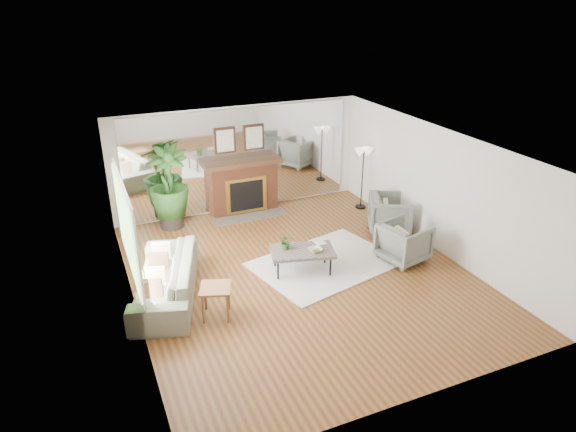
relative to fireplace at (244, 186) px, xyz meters
name	(u,v)px	position (x,y,z in m)	size (l,w,h in m)	color
ground	(301,275)	(0.00, -3.26, -0.66)	(7.00, 7.00, 0.00)	brown
wall_left	(129,244)	(-2.99, -3.26, 0.59)	(0.02, 7.00, 2.50)	silver
wall_right	(438,190)	(2.99, -3.26, 0.59)	(0.02, 7.00, 2.50)	silver
wall_back	(240,159)	(0.00, 0.23, 0.59)	(6.00, 0.02, 2.50)	silver
mirror_panel	(240,159)	(0.00, 0.21, 0.59)	(5.40, 0.04, 2.40)	silver
window_panel	(126,228)	(-2.96, -2.86, 0.69)	(0.04, 2.40, 1.50)	#B2E09E
fireplace	(244,186)	(0.00, 0.00, 0.00)	(1.85, 0.83, 2.05)	brown
area_rug	(325,263)	(0.61, -3.08, -0.65)	(2.64, 1.89, 0.03)	silver
coffee_table	(302,252)	(0.07, -3.18, -0.23)	(1.31, 0.97, 0.47)	#6A5D54
sofa	(165,278)	(-2.45, -3.00, -0.30)	(2.44, 0.96, 0.71)	gray
armchair_back	(390,214)	(2.60, -2.29, -0.25)	(0.88, 0.90, 0.82)	slate
armchair_front	(404,242)	(2.09, -3.52, -0.27)	(0.83, 0.85, 0.78)	slate
side_table	(215,292)	(-1.82, -3.92, -0.20)	(0.62, 0.62, 0.55)	olive
potted_ficus	(168,185)	(-1.77, -0.16, 0.34)	(1.16, 1.16, 1.86)	#2A221E
floor_lamp	(364,157)	(2.70, -0.90, 0.62)	(0.49, 0.27, 1.50)	black
tabletop_plant	(286,242)	(-0.19, -3.01, -0.05)	(0.26, 0.22, 0.29)	#336725
fruit_bowl	(315,250)	(0.25, -3.33, -0.16)	(0.25, 0.25, 0.06)	olive
book	(315,243)	(0.39, -3.05, -0.18)	(0.19, 0.26, 0.02)	olive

